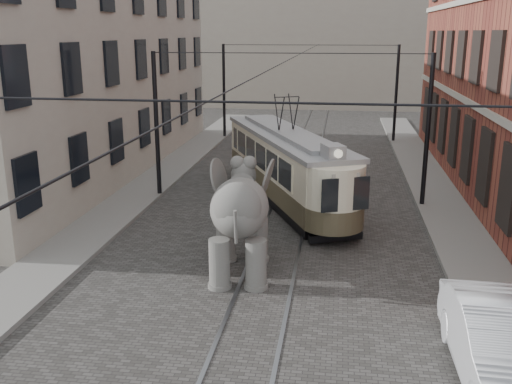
# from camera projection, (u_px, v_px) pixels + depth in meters

# --- Properties ---
(ground) EXTENTS (120.00, 120.00, 0.00)m
(ground) POSITION_uv_depth(u_px,v_px,m) (275.00, 256.00, 18.02)
(ground) COLOR #454240
(tram_rails) EXTENTS (1.54, 80.00, 0.02)m
(tram_rails) POSITION_uv_depth(u_px,v_px,m) (275.00, 256.00, 18.02)
(tram_rails) COLOR slate
(tram_rails) RESTS_ON ground
(sidewalk_right) EXTENTS (2.00, 60.00, 0.15)m
(sidewalk_right) POSITION_uv_depth(u_px,v_px,m) (475.00, 265.00, 17.16)
(sidewalk_right) COLOR slate
(sidewalk_right) RESTS_ON ground
(sidewalk_left) EXTENTS (2.00, 60.00, 0.15)m
(sidewalk_left) POSITION_uv_depth(u_px,v_px,m) (78.00, 243.00, 18.91)
(sidewalk_left) COLOR slate
(sidewalk_left) RESTS_ON ground
(stucco_building) EXTENTS (7.00, 24.00, 10.00)m
(stucco_building) POSITION_uv_depth(u_px,v_px,m) (72.00, 69.00, 27.75)
(stucco_building) COLOR gray
(stucco_building) RESTS_ON ground
(distant_block) EXTENTS (28.00, 10.00, 14.00)m
(distant_block) POSITION_uv_depth(u_px,v_px,m) (324.00, 29.00, 54.27)
(distant_block) COLOR gray
(distant_block) RESTS_ON ground
(catenary) EXTENTS (11.00, 30.20, 6.00)m
(catenary) POSITION_uv_depth(u_px,v_px,m) (285.00, 134.00, 22.01)
(catenary) COLOR black
(catenary) RESTS_ON ground
(tram) EXTENTS (6.44, 10.80, 4.29)m
(tram) POSITION_uv_depth(u_px,v_px,m) (286.00, 149.00, 23.43)
(tram) COLOR beige
(tram) RESTS_ON ground
(elephant) EXTENTS (3.32, 5.32, 3.09)m
(elephant) POSITION_uv_depth(u_px,v_px,m) (240.00, 223.00, 16.33)
(elephant) COLOR #5E5C57
(elephant) RESTS_ON ground
(parked_car) EXTENTS (1.76, 4.83, 1.59)m
(parked_car) POSITION_uv_depth(u_px,v_px,m) (502.00, 346.00, 11.36)
(parked_car) COLOR silver
(parked_car) RESTS_ON ground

